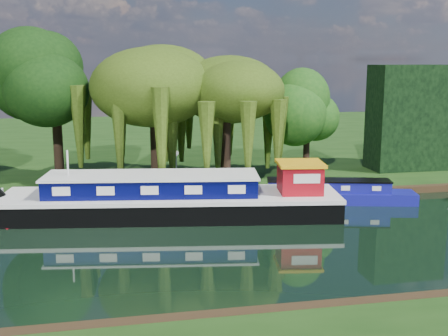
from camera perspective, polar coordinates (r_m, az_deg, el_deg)
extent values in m
plane|color=black|center=(27.24, -3.35, -8.00)|extent=(120.00, 120.00, 0.00)
cube|color=black|center=(60.24, -7.86, 2.65)|extent=(120.00, 52.00, 0.45)
cube|color=black|center=(32.33, -5.41, -4.08)|extent=(19.45, 7.00, 1.27)
cube|color=silver|center=(32.14, -5.43, -2.81)|extent=(19.57, 7.10, 0.23)
cube|color=#03063E|center=(32.07, -7.34, -1.73)|extent=(12.12, 4.76, 1.00)
cube|color=silver|center=(31.95, -7.37, -0.74)|extent=(12.36, 5.00, 0.13)
cube|color=maroon|center=(32.44, 7.71, -1.06)|extent=(2.64, 2.64, 1.59)
cube|color=orange|center=(32.27, 7.75, 0.46)|extent=(2.95, 2.95, 0.17)
cylinder|color=silver|center=(32.62, -15.55, -0.45)|extent=(0.11, 0.11, 2.54)
cube|color=navy|center=(35.93, 10.52, -2.98)|extent=(10.92, 4.32, 0.81)
cube|color=navy|center=(35.76, 10.56, -1.82)|extent=(7.67, 3.11, 0.68)
cube|color=black|center=(35.68, 10.58, -1.22)|extent=(7.78, 3.22, 0.09)
cube|color=silver|center=(34.79, 6.09, -2.00)|extent=(0.54, 0.17, 0.29)
cube|color=silver|center=(34.96, 9.18, -2.01)|extent=(0.54, 0.17, 0.29)
cube|color=silver|center=(35.23, 12.24, -2.02)|extent=(0.54, 0.17, 0.29)
cube|color=silver|center=(35.60, 15.24, -2.03)|extent=(0.54, 0.17, 0.29)
imported|color=maroon|center=(32.56, -18.97, -5.40)|extent=(3.37, 2.75, 0.61)
cylinder|color=black|center=(39.36, -6.98, 2.51)|extent=(0.69, 0.69, 5.31)
ellipsoid|color=#2C400D|center=(38.99, -7.11, 8.10)|extent=(7.42, 7.42, 4.79)
cylinder|color=black|center=(38.22, 0.15, 1.87)|extent=(0.66, 0.66, 4.69)
ellipsoid|color=#2C400D|center=(37.83, 0.15, 6.94)|extent=(6.40, 6.40, 4.14)
cylinder|color=black|center=(41.30, -16.60, 3.97)|extent=(0.75, 0.75, 7.37)
ellipsoid|color=black|center=(41.07, -16.83, 8.15)|extent=(5.89, 5.89, 5.89)
cylinder|color=black|center=(41.75, 8.40, 2.82)|extent=(0.43, 0.43, 5.11)
ellipsoid|color=#144010|center=(41.51, 8.48, 5.67)|extent=(4.09, 4.09, 4.09)
cube|color=black|center=(45.69, 18.33, 4.90)|extent=(6.00, 3.00, 8.00)
cylinder|color=silver|center=(36.97, -4.87, -0.44)|extent=(0.10, 0.10, 2.20)
sphere|color=white|center=(36.74, -4.91, 1.51)|extent=(0.36, 0.36, 0.36)
cylinder|color=silver|center=(35.43, -21.59, -2.69)|extent=(0.16, 0.16, 1.00)
cylinder|color=silver|center=(34.83, -11.84, -2.36)|extent=(0.16, 0.16, 1.00)
cylinder|color=silver|center=(35.43, -0.45, -1.90)|extent=(0.16, 0.16, 1.00)
cylinder|color=silver|center=(37.00, 8.72, -1.47)|extent=(0.16, 0.16, 1.00)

